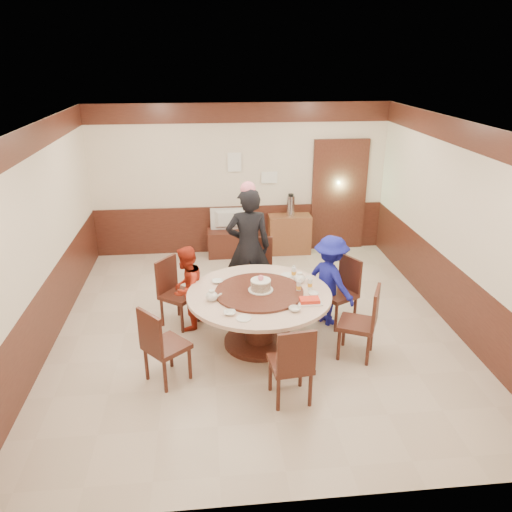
{
  "coord_description": "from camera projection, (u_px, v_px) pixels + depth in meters",
  "views": [
    {
      "loc": [
        -0.63,
        -6.16,
        3.61
      ],
      "look_at": [
        -0.01,
        -0.04,
        1.1
      ],
      "focal_mm": 35.0,
      "sensor_mm": 36.0,
      "label": 1
    }
  ],
  "objects": [
    {
      "name": "room",
      "position": [
        257.0,
        256.0,
        6.7
      ],
      "size": [
        6.0,
        6.04,
        2.84
      ],
      "color": "beige",
      "rests_on": "ground"
    },
    {
      "name": "chair_2",
      "position": [
        178.0,
        304.0,
        7.07
      ],
      "size": [
        0.62,
        0.62,
        0.97
      ],
      "rotation": [
        0.0,
        0.0,
        4.07
      ],
      "color": "#441E15",
      "rests_on": "ground"
    },
    {
      "name": "bottle_0",
      "position": [
        299.0,
        287.0,
        6.39
      ],
      "size": [
        0.06,
        0.06,
        0.16
      ],
      "primitive_type": "cylinder",
      "color": "white",
      "rests_on": "banquet_table"
    },
    {
      "name": "chair_3",
      "position": [
        166.0,
        358.0,
        5.83
      ],
      "size": [
        0.62,
        0.62,
        0.97
      ],
      "rotation": [
        0.0,
        0.0,
        5.43
      ],
      "color": "#441E15",
      "rests_on": "ground"
    },
    {
      "name": "chair_5",
      "position": [
        358.0,
        334.0,
        6.31
      ],
      "size": [
        0.59,
        0.59,
        0.97
      ],
      "rotation": [
        0.0,
        0.0,
        7.41
      ],
      "color": "#441E15",
      "rests_on": "ground"
    },
    {
      "name": "chair_1",
      "position": [
        259.0,
        281.0,
        7.79
      ],
      "size": [
        0.47,
        0.48,
        0.97
      ],
      "rotation": [
        0.0,
        0.0,
        3.06
      ],
      "color": "#441E15",
      "rests_on": "ground"
    },
    {
      "name": "saucer_near",
      "position": [
        244.0,
        318.0,
        5.78
      ],
      "size": [
        0.18,
        0.18,
        0.01
      ],
      "primitive_type": "cylinder",
      "color": "white",
      "rests_on": "banquet_table"
    },
    {
      "name": "chair_0",
      "position": [
        338.0,
        303.0,
        7.1
      ],
      "size": [
        0.6,
        0.6,
        0.97
      ],
      "rotation": [
        0.0,
        0.0,
        2.06
      ],
      "color": "#441E15",
      "rests_on": "ground"
    },
    {
      "name": "tv_stand",
      "position": [
        230.0,
        243.0,
        9.51
      ],
      "size": [
        0.85,
        0.45,
        0.5
      ],
      "primitive_type": "cube",
      "color": "#441E15",
      "rests_on": "ground"
    },
    {
      "name": "thermos",
      "position": [
        291.0,
        206.0,
        9.39
      ],
      "size": [
        0.15,
        0.15,
        0.38
      ],
      "primitive_type": "cylinder",
      "color": "silver",
      "rests_on": "side_cabinet"
    },
    {
      "name": "shrimp_platter",
      "position": [
        310.0,
        301.0,
        6.13
      ],
      "size": [
        0.3,
        0.2,
        0.06
      ],
      "color": "white",
      "rests_on": "banquet_table"
    },
    {
      "name": "television",
      "position": [
        230.0,
        220.0,
        9.34
      ],
      "size": [
        0.73,
        0.12,
        0.42
      ],
      "primitive_type": "imported",
      "rotation": [
        0.0,
        0.0,
        3.11
      ],
      "color": "gray",
      "rests_on": "tv_stand"
    },
    {
      "name": "bowl_2",
      "position": [
        230.0,
        313.0,
        5.87
      ],
      "size": [
        0.14,
        0.14,
        0.04
      ],
      "primitive_type": "imported",
      "color": "white",
      "rests_on": "banquet_table"
    },
    {
      "name": "notice_left",
      "position": [
        234.0,
        162.0,
        9.14
      ],
      "size": [
        0.25,
        0.0,
        0.35
      ],
      "primitive_type": "cube",
      "color": "white",
      "rests_on": "room"
    },
    {
      "name": "teapot_left",
      "position": [
        212.0,
        296.0,
        6.18
      ],
      "size": [
        0.17,
        0.15,
        0.13
      ],
      "primitive_type": "ellipsoid",
      "color": "white",
      "rests_on": "banquet_table"
    },
    {
      "name": "person_blue",
      "position": [
        330.0,
        281.0,
        6.98
      ],
      "size": [
        0.85,
        0.97,
        1.31
      ],
      "primitive_type": "imported",
      "rotation": [
        0.0,
        0.0,
        2.11
      ],
      "color": "#161A91",
      "rests_on": "ground"
    },
    {
      "name": "teapot_right",
      "position": [
        300.0,
        279.0,
        6.67
      ],
      "size": [
        0.17,
        0.15,
        0.13
      ],
      "primitive_type": "ellipsoid",
      "color": "white",
      "rests_on": "banquet_table"
    },
    {
      "name": "saucer_far",
      "position": [
        288.0,
        275.0,
        6.91
      ],
      "size": [
        0.18,
        0.18,
        0.01
      ],
      "primitive_type": "cylinder",
      "color": "white",
      "rests_on": "banquet_table"
    },
    {
      "name": "side_cabinet",
      "position": [
        289.0,
        234.0,
        9.6
      ],
      "size": [
        0.8,
        0.4,
        0.75
      ],
      "primitive_type": "cube",
      "color": "brown",
      "rests_on": "ground"
    },
    {
      "name": "bowl_3",
      "position": [
        313.0,
        294.0,
        6.33
      ],
      "size": [
        0.13,
        0.13,
        0.04
      ],
      "primitive_type": "imported",
      "color": "white",
      "rests_on": "banquet_table"
    },
    {
      "name": "bottle_2",
      "position": [
        294.0,
        272.0,
        6.81
      ],
      "size": [
        0.06,
        0.06,
        0.16
      ],
      "primitive_type": "cylinder",
      "color": "white",
      "rests_on": "banquet_table"
    },
    {
      "name": "banquet_table",
      "position": [
        259.0,
        308.0,
        6.49
      ],
      "size": [
        1.86,
        1.86,
        0.78
      ],
      "color": "#441E15",
      "rests_on": "ground"
    },
    {
      "name": "chair_4",
      "position": [
        291.0,
        376.0,
        5.5
      ],
      "size": [
        0.49,
        0.49,
        0.97
      ],
      "rotation": [
        0.0,
        0.0,
        6.39
      ],
      "color": "#441E15",
      "rests_on": "ground"
    },
    {
      "name": "bowl_1",
      "position": [
        295.0,
        309.0,
        5.95
      ],
      "size": [
        0.15,
        0.15,
        0.05
      ],
      "primitive_type": "imported",
      "color": "white",
      "rests_on": "banquet_table"
    },
    {
      "name": "person_standing",
      "position": [
        248.0,
        247.0,
        7.45
      ],
      "size": [
        0.67,
        0.44,
        1.83
      ],
      "primitive_type": "imported",
      "rotation": [
        0.0,
        0.0,
        3.15
      ],
      "color": "black",
      "rests_on": "ground"
    },
    {
      "name": "birthday_cake",
      "position": [
        261.0,
        285.0,
        6.38
      ],
      "size": [
        0.32,
        0.32,
        0.21
      ],
      "color": "white",
      "rests_on": "banquet_table"
    },
    {
      "name": "bottle_1",
      "position": [
        310.0,
        284.0,
        6.46
      ],
      "size": [
        0.06,
        0.06,
        0.16
      ],
      "primitive_type": "cylinder",
      "color": "white",
      "rests_on": "banquet_table"
    },
    {
      "name": "bowl_0",
      "position": [
        217.0,
        281.0,
        6.68
      ],
      "size": [
        0.15,
        0.15,
        0.04
      ],
      "primitive_type": "imported",
      "color": "white",
      "rests_on": "banquet_table"
    },
    {
      "name": "person_red",
      "position": [
        187.0,
        288.0,
        6.87
      ],
      "size": [
        0.66,
        0.72,
        1.2
      ],
      "primitive_type": "imported",
      "rotation": [
        0.0,
        0.0,
        4.28
      ],
      "color": "#A32815",
      "rests_on": "ground"
    },
    {
      "name": "notice_right",
      "position": [
        269.0,
        177.0,
        9.32
      ],
      "size": [
        0.3,
        0.0,
        0.22
      ],
      "primitive_type": "cube",
      "color": "white",
      "rests_on": "room"
    }
  ]
}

